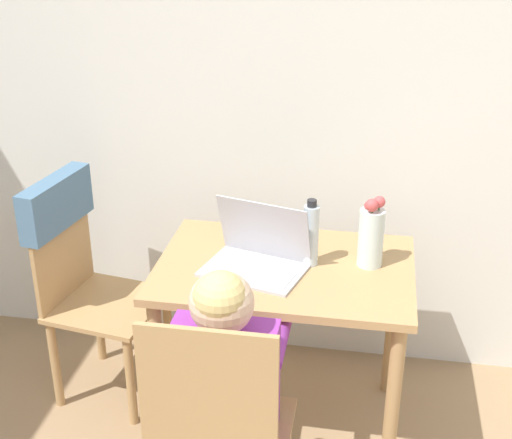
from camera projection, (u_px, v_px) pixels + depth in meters
name	position (u px, v px, depth m)	size (l,w,h in m)	color
wall_back	(333.00, 81.00, 2.80)	(6.40, 0.05, 2.50)	silver
dining_table	(284.00, 292.00, 2.61)	(0.92, 0.64, 0.70)	tan
chair_occupied	(219.00, 439.00, 2.10)	(0.40, 0.40, 0.92)	tan
chair_spare	(77.00, 255.00, 2.82)	(0.49, 0.46, 0.93)	tan
person_seated	(227.00, 370.00, 2.14)	(0.32, 0.42, 0.99)	purple
laptop	(258.00, 253.00, 2.53)	(0.40, 0.32, 0.24)	#B2B2B7
flower_vase	(371.00, 234.00, 2.52)	(0.09, 0.09, 0.27)	silver
water_bottle	(311.00, 234.00, 2.53)	(0.06, 0.06, 0.25)	silver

